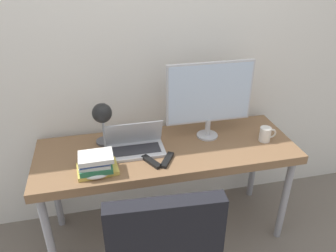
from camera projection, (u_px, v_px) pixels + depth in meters
The scene contains 10 objects.
wall_back at pixel (155, 51), 2.23m from camera, with size 8.00×0.05×2.60m.
desk at pixel (167, 156), 2.21m from camera, with size 1.72×0.60×0.75m.
laptop at pixel (135, 145), 2.13m from camera, with size 0.37×0.20×0.20m.
monitor at pixel (210, 95), 2.17m from camera, with size 0.59×0.15×0.54m.
desk_lamp at pixel (102, 117), 2.03m from camera, with size 0.12×0.25×0.35m.
book_stack at pixel (96, 164), 1.92m from camera, with size 0.25×0.18×0.13m.
tv_remote at pixel (167, 160), 2.04m from camera, with size 0.12×0.16×0.02m.
media_remote at pixel (151, 162), 2.02m from camera, with size 0.11×0.16×0.02m.
mug at pixel (266, 134), 2.24m from camera, with size 0.12×0.08×0.10m.
game_controller at pixel (96, 174), 1.90m from camera, with size 0.15×0.10×0.04m.
Camera 1 is at (-0.40, -1.50, 1.92)m, focal length 35.00 mm.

